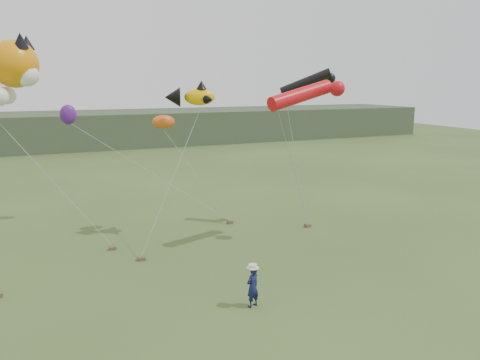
# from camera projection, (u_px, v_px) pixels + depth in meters

# --- Properties ---
(ground) EXTENTS (120.00, 120.00, 0.00)m
(ground) POSITION_uv_depth(u_px,v_px,m) (235.00, 293.00, 17.07)
(ground) COLOR #385123
(ground) RESTS_ON ground
(headland) EXTENTS (90.00, 13.00, 4.00)m
(headland) POSITION_uv_depth(u_px,v_px,m) (67.00, 131.00, 55.67)
(headland) COLOR #2D3D28
(headland) RESTS_ON ground
(festival_attendant) EXTENTS (0.62, 0.52, 1.44)m
(festival_attendant) POSITION_uv_depth(u_px,v_px,m) (253.00, 287.00, 15.92)
(festival_attendant) COLOR #121844
(festival_attendant) RESTS_ON ground
(sandbag_anchors) EXTENTS (14.89, 5.26, 0.16)m
(sandbag_anchors) POSITION_uv_depth(u_px,v_px,m) (172.00, 246.00, 21.78)
(sandbag_anchors) COLOR brown
(sandbag_anchors) RESTS_ON ground
(fish_kite) EXTENTS (2.51, 1.67, 1.25)m
(fish_kite) POSITION_uv_depth(u_px,v_px,m) (190.00, 96.00, 22.25)
(fish_kite) COLOR #FFB801
(fish_kite) RESTS_ON ground
(tube_kites) EXTENTS (5.07, 4.47, 1.98)m
(tube_kites) POSITION_uv_depth(u_px,v_px,m) (308.00, 90.00, 22.09)
(tube_kites) COLOR black
(tube_kites) RESTS_ON ground
(misc_kites) EXTENTS (5.22, 4.47, 1.10)m
(misc_kites) POSITION_uv_depth(u_px,v_px,m) (113.00, 118.00, 24.12)
(misc_kites) COLOR #E35813
(misc_kites) RESTS_ON ground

